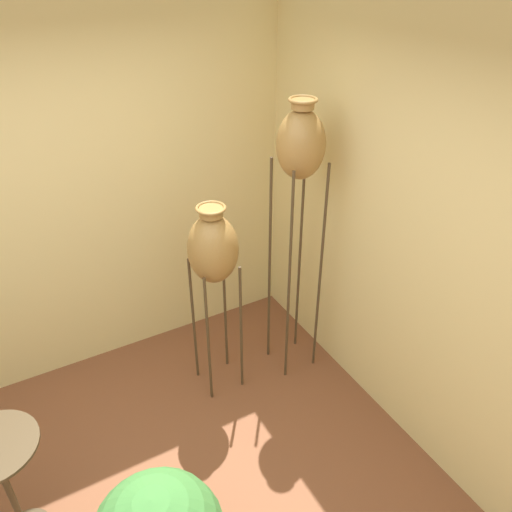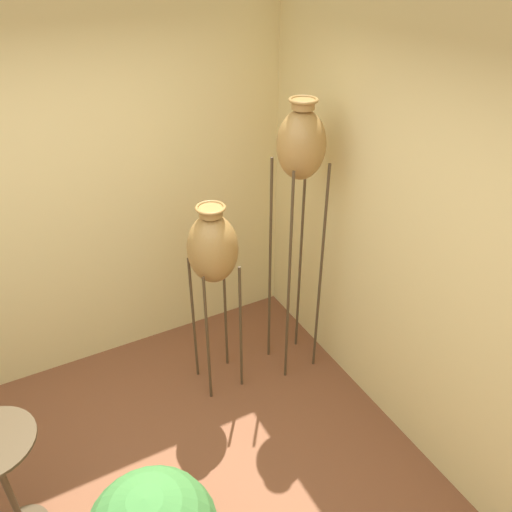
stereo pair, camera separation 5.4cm
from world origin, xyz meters
TOP-DOWN VIEW (x-y plane):
  - wall_back at (0.00, 1.83)m, footprint 7.59×0.06m
  - wall_right at (1.83, 0.00)m, footprint 0.06×7.59m
  - vase_stand_tall at (1.49, 0.98)m, footprint 0.31×0.31m
  - vase_stand_medium at (0.88, 1.06)m, footprint 0.34×0.34m
  - side_table at (-0.60, 0.52)m, footprint 0.46×0.46m

SIDE VIEW (x-z plane):
  - side_table at x=-0.60m, z-range 0.17..0.94m
  - vase_stand_medium at x=0.88m, z-range 0.43..1.92m
  - wall_back at x=0.00m, z-range 0.00..2.70m
  - wall_right at x=1.83m, z-range 0.00..2.70m
  - vase_stand_tall at x=1.49m, z-range 0.71..2.81m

